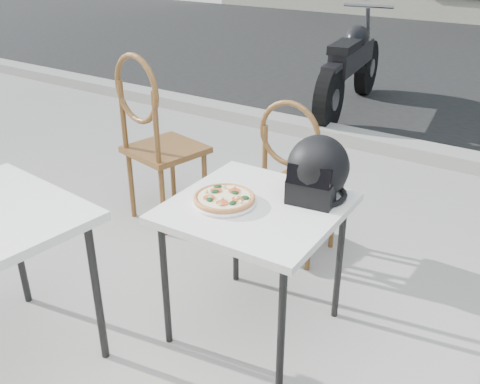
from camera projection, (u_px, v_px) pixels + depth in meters
The scene contains 8 objects.
curb at pixel (443, 156), 4.50m from camera, with size 30.00×0.25×0.12m, color #98968E.
cafe_table_main at pixel (256, 217), 2.37m from camera, with size 0.74×0.74×0.68m.
plate at pixel (224, 202), 2.35m from camera, with size 0.37×0.37×0.02m.
pizza at pixel (224, 198), 2.34m from camera, with size 0.28×0.28×0.03m.
helmet at pixel (317, 171), 2.36m from camera, with size 0.32×0.33×0.29m.
cafe_chair_main at pixel (296, 172), 3.00m from camera, with size 0.39×0.39×0.98m.
cafe_chair_side at pixel (154, 132), 3.35m from camera, with size 0.52×0.52×1.14m.
motorcycle at pixel (351, 68), 5.67m from camera, with size 0.55×2.10×1.05m.
Camera 1 is at (0.89, -1.42, 1.76)m, focal length 40.00 mm.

